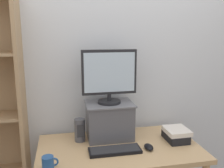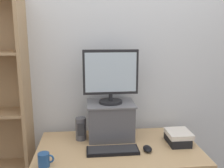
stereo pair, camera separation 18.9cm
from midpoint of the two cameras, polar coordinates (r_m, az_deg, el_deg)
name	(u,v)px [view 2 (the right image)]	position (r m, az deg, el deg)	size (l,w,h in m)	color
back_wall	(113,69)	(2.24, 2.55, 3.32)	(7.00, 0.08, 2.60)	silver
desk	(118,158)	(2.02, 4.25, -16.48)	(1.24, 0.68, 0.77)	tan
riser_box	(111,119)	(2.08, 2.31, -8.13)	(0.39, 0.30, 0.30)	#515156
computer_monitor	(111,75)	(1.98, 2.41, 1.96)	(0.44, 0.19, 0.43)	black
keyboard	(113,150)	(1.90, 3.10, -14.98)	(0.38, 0.14, 0.02)	black
computer_mouse	(147,149)	(1.94, 10.97, -14.37)	(0.06, 0.10, 0.04)	black
book_stack	(178,137)	(2.10, 17.40, -11.55)	(0.18, 0.22, 0.10)	black
coffee_mug	(44,160)	(1.74, -12.15, -16.63)	(0.11, 0.08, 0.09)	#234C84
desk_speaker	(81,129)	(2.06, -4.51, -10.22)	(0.09, 0.09, 0.19)	#4C4C51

